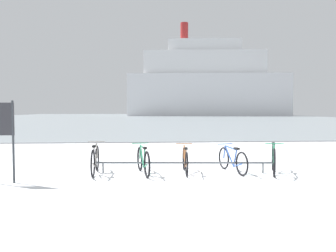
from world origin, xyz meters
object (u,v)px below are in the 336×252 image
object	(u,v)px
bicycle_0	(95,160)
bicycle_1	(143,161)
info_sign	(2,127)
bicycle_4	(274,159)
ferry_ship	(206,85)
bicycle_2	(185,160)
bicycle_3	(232,160)

from	to	relation	value
bicycle_0	bicycle_1	world-z (taller)	bicycle_0
info_sign	bicycle_4	bearing A→B (deg)	5.98
bicycle_4	ferry_ship	bearing A→B (deg)	80.83
bicycle_1	ferry_ship	world-z (taller)	ferry_ship
info_sign	bicycle_2	bearing A→B (deg)	11.69
bicycle_2	info_sign	distance (m)	4.53
bicycle_3	bicycle_4	distance (m)	1.08
bicycle_3	bicycle_2	bearing A→B (deg)	-178.65
bicycle_0	ferry_ship	world-z (taller)	ferry_ship
bicycle_1	info_sign	world-z (taller)	info_sign
bicycle_2	bicycle_4	world-z (taller)	bicycle_4
bicycle_4	info_sign	distance (m)	6.77
bicycle_2	ferry_ship	xyz separation A→B (m)	(15.55, 81.62, 8.04)
info_sign	ferry_ship	xyz separation A→B (m)	(19.88, 82.52, 7.10)
bicycle_2	bicycle_4	bearing A→B (deg)	-4.88
bicycle_2	bicycle_0	bearing A→B (deg)	178.89
bicycle_3	bicycle_1	bearing A→B (deg)	-178.12
bicycle_0	bicycle_1	bearing A→B (deg)	-4.29
bicycle_2	info_sign	size ratio (longest dim) A/B	0.87
bicycle_2	bicycle_3	xyz separation A→B (m)	(1.28, 0.03, -0.01)
bicycle_4	info_sign	bearing A→B (deg)	-174.02
bicycle_0	bicycle_4	xyz separation A→B (m)	(4.71, -0.25, 0.01)
bicycle_3	bicycle_4	world-z (taller)	bicycle_4
bicycle_4	bicycle_2	bearing A→B (deg)	175.12
bicycle_0	bicycle_4	distance (m)	4.71
info_sign	bicycle_1	bearing A→B (deg)	14.77
bicycle_0	info_sign	world-z (taller)	info_sign
bicycle_3	info_sign	world-z (taller)	info_sign
bicycle_2	ferry_ship	distance (m)	83.47
ferry_ship	bicycle_3	bearing A→B (deg)	-99.92
bicycle_0	ferry_ship	distance (m)	83.90
bicycle_1	info_sign	xyz separation A→B (m)	(-3.22, -0.85, 0.93)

